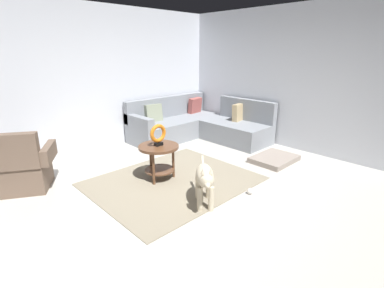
{
  "coord_description": "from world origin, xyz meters",
  "views": [
    {
      "loc": [
        -2.35,
        -2.32,
        1.88
      ],
      "look_at": [
        0.45,
        0.6,
        0.55
      ],
      "focal_mm": 26.68,
      "sensor_mm": 36.0,
      "label": 1
    }
  ],
  "objects_px": {
    "sectional_couch": "(198,126)",
    "dog": "(205,179)",
    "dog_bed_mat": "(274,159)",
    "dog_toy_ball": "(250,191)",
    "side_table": "(159,153)",
    "torus_sculpture": "(158,134)",
    "armchair": "(23,168)"
  },
  "relations": [
    {
      "from": "sectional_couch",
      "to": "dog",
      "type": "height_order",
      "value": "sectional_couch"
    },
    {
      "from": "dog_bed_mat",
      "to": "dog_toy_ball",
      "type": "xyz_separation_m",
      "value": [
        -1.32,
        -0.42,
        -0.0
      ]
    },
    {
      "from": "side_table",
      "to": "dog_toy_ball",
      "type": "relative_size",
      "value": 7.05
    },
    {
      "from": "dog_toy_ball",
      "to": "side_table",
      "type": "bearing_deg",
      "value": 115.34
    },
    {
      "from": "dog",
      "to": "dog_toy_ball",
      "type": "xyz_separation_m",
      "value": [
        0.68,
        -0.22,
        -0.34
      ]
    },
    {
      "from": "sectional_couch",
      "to": "dog_toy_ball",
      "type": "xyz_separation_m",
      "value": [
        -1.34,
        -2.35,
        -0.25
      ]
    },
    {
      "from": "side_table",
      "to": "torus_sculpture",
      "type": "bearing_deg",
      "value": -97.13
    },
    {
      "from": "sectional_couch",
      "to": "dog",
      "type": "distance_m",
      "value": 2.93
    },
    {
      "from": "dog",
      "to": "dog_toy_ball",
      "type": "distance_m",
      "value": 0.79
    },
    {
      "from": "sectional_couch",
      "to": "side_table",
      "type": "bearing_deg",
      "value": -150.29
    },
    {
      "from": "armchair",
      "to": "dog",
      "type": "xyz_separation_m",
      "value": [
        1.5,
        -2.06,
        0.05
      ]
    },
    {
      "from": "sectional_couch",
      "to": "side_table",
      "type": "xyz_separation_m",
      "value": [
        -1.93,
        -1.1,
        0.12
      ]
    },
    {
      "from": "side_table",
      "to": "sectional_couch",
      "type": "bearing_deg",
      "value": 29.71
    },
    {
      "from": "sectional_couch",
      "to": "side_table",
      "type": "distance_m",
      "value": 2.22
    },
    {
      "from": "dog_bed_mat",
      "to": "dog_toy_ball",
      "type": "height_order",
      "value": "dog_bed_mat"
    },
    {
      "from": "sectional_couch",
      "to": "dog_bed_mat",
      "type": "xyz_separation_m",
      "value": [
        -0.01,
        -1.93,
        -0.25
      ]
    },
    {
      "from": "dog",
      "to": "dog_toy_ball",
      "type": "height_order",
      "value": "dog"
    },
    {
      "from": "sectional_couch",
      "to": "armchair",
      "type": "xyz_separation_m",
      "value": [
        -3.51,
        -0.07,
        0.03
      ]
    },
    {
      "from": "torus_sculpture",
      "to": "dog_toy_ball",
      "type": "xyz_separation_m",
      "value": [
        0.59,
        -1.25,
        -0.67
      ]
    },
    {
      "from": "dog_bed_mat",
      "to": "side_table",
      "type": "bearing_deg",
      "value": 156.48
    },
    {
      "from": "side_table",
      "to": "dog",
      "type": "xyz_separation_m",
      "value": [
        -0.08,
        -1.03,
        -0.04
      ]
    },
    {
      "from": "dog",
      "to": "torus_sculpture",
      "type": "bearing_deg",
      "value": -53.28
    },
    {
      "from": "sectional_couch",
      "to": "armchair",
      "type": "height_order",
      "value": "same"
    },
    {
      "from": "dog_bed_mat",
      "to": "armchair",
      "type": "bearing_deg",
      "value": 152.01
    },
    {
      "from": "armchair",
      "to": "torus_sculpture",
      "type": "xyz_separation_m",
      "value": [
        1.58,
        -1.03,
        0.39
      ]
    },
    {
      "from": "armchair",
      "to": "dog_bed_mat",
      "type": "relative_size",
      "value": 1.24
    },
    {
      "from": "dog_toy_ball",
      "to": "armchair",
      "type": "bearing_deg",
      "value": 133.69
    },
    {
      "from": "torus_sculpture",
      "to": "dog_toy_ball",
      "type": "bearing_deg",
      "value": -64.66
    },
    {
      "from": "armchair",
      "to": "dog_toy_ball",
      "type": "height_order",
      "value": "armchair"
    },
    {
      "from": "sectional_couch",
      "to": "dog_toy_ball",
      "type": "bearing_deg",
      "value": -119.58
    },
    {
      "from": "side_table",
      "to": "dog_toy_ball",
      "type": "distance_m",
      "value": 1.44
    },
    {
      "from": "side_table",
      "to": "dog",
      "type": "relative_size",
      "value": 0.89
    }
  ]
}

